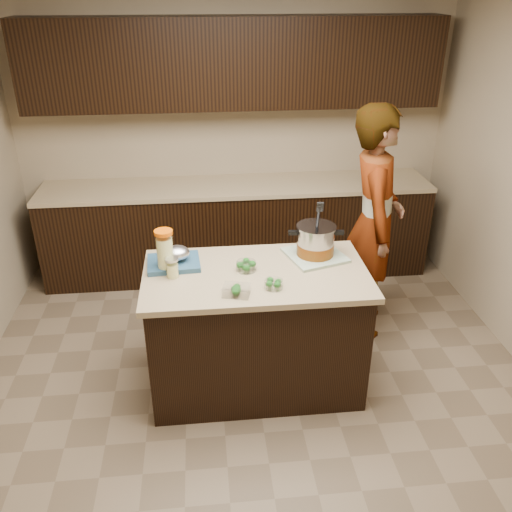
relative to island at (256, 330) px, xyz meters
The scene contains 13 objects.
ground_plane 0.45m from the island, ahead, with size 4.00×4.00×0.00m, color brown.
room_shell 1.26m from the island, ahead, with size 4.04×4.04×2.72m.
back_cabinets 1.81m from the island, 90.00° to the left, with size 3.60×0.63×2.33m.
island is the anchor object (origin of this frame).
dish_towel 0.65m from the island, 23.40° to the left, with size 0.36×0.36×0.02m, color #527A54.
stock_pot 0.72m from the island, 23.38° to the left, with size 0.37×0.29×0.38m.
lemonade_pitcher 0.82m from the island, behind, with size 0.15×0.15×0.29m.
mason_jar 0.74m from the island, behind, with size 0.11×0.11×0.14m.
broccoli_tub_left 0.48m from the island, 148.42° to the left, with size 0.17×0.17×0.06m.
broccoli_tub_right 0.52m from the island, 67.12° to the right, with size 0.14×0.14×0.05m.
broccoli_tub_rect 0.56m from the island, 119.15° to the right, with size 0.18×0.15×0.06m.
blue_tray 0.73m from the island, 163.39° to the left, with size 0.36×0.30×0.13m.
person 1.26m from the island, 33.61° to the left, with size 0.67×0.44×1.83m, color gray.
Camera 1 is at (-0.32, -3.05, 2.59)m, focal length 38.00 mm.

